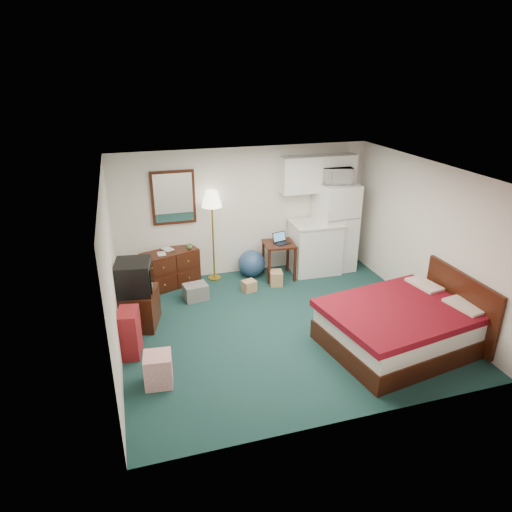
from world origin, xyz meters
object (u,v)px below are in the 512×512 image
object	(u,v)px
dresser	(171,268)
tv_stand	(138,308)
bed	(399,327)
fridge	(335,227)
kitchen_counter	(315,248)
desk	(279,260)
suitcase	(130,333)
floor_lamp	(213,236)

from	to	relation	value
dresser	tv_stand	size ratio (longest dim) A/B	1.55
bed	tv_stand	bearing A→B (deg)	145.20
fridge	bed	size ratio (longest dim) A/B	0.87
kitchen_counter	tv_stand	xyz separation A→B (m)	(-3.55, -1.14, -0.20)
fridge	tv_stand	xyz separation A→B (m)	(-3.99, -1.20, -0.58)
kitchen_counter	tv_stand	bearing A→B (deg)	-160.17
desk	dresser	bearing A→B (deg)	178.20
suitcase	floor_lamp	bearing A→B (deg)	62.48
dresser	fridge	bearing A→B (deg)	-21.09
fridge	bed	distance (m)	3.01
kitchen_counter	tv_stand	size ratio (longest dim) A/B	1.52
fridge	desk	bearing A→B (deg)	-176.41
floor_lamp	bed	size ratio (longest dim) A/B	0.87
floor_lamp	kitchen_counter	world-z (taller)	floor_lamp
suitcase	fridge	bearing A→B (deg)	36.03
floor_lamp	tv_stand	size ratio (longest dim) A/B	2.67
fridge	floor_lamp	bearing A→B (deg)	173.46
tv_stand	suitcase	xyz separation A→B (m)	(-0.15, -0.81, 0.05)
dresser	kitchen_counter	distance (m)	2.88
floor_lamp	tv_stand	distance (m)	2.14
kitchen_counter	fridge	bearing A→B (deg)	9.53
kitchen_counter	fridge	size ratio (longest dim) A/B	0.57
fridge	tv_stand	bearing A→B (deg)	-165.82
desk	kitchen_counter	distance (m)	0.81
desk	tv_stand	distance (m)	2.96
bed	suitcase	distance (m)	3.91
floor_lamp	fridge	bearing A→B (deg)	-3.96
dresser	desk	bearing A→B (deg)	-25.75
fridge	suitcase	xyz separation A→B (m)	(-4.14, -2.01, -0.53)
floor_lamp	desk	xyz separation A→B (m)	(1.23, -0.30, -0.52)
floor_lamp	suitcase	bearing A→B (deg)	-127.65
desk	tv_stand	bearing A→B (deg)	-154.25
desk	kitchen_counter	xyz separation A→B (m)	(0.79, 0.07, 0.14)
dresser	fridge	distance (m)	3.35
suitcase	kitchen_counter	bearing A→B (deg)	37.92
floor_lamp	dresser	bearing A→B (deg)	-175.27
kitchen_counter	bed	size ratio (longest dim) A/B	0.49
floor_lamp	desk	size ratio (longest dim) A/B	2.45
floor_lamp	bed	world-z (taller)	floor_lamp
dresser	floor_lamp	bearing A→B (deg)	-14.62
fridge	suitcase	world-z (taller)	fridge
tv_stand	bed	bearing A→B (deg)	-10.24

